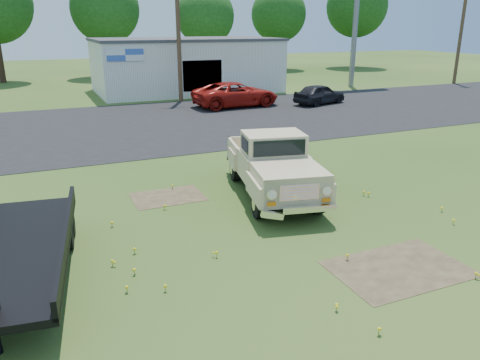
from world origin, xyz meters
name	(u,v)px	position (x,y,z in m)	size (l,w,h in m)	color
ground	(276,229)	(0.00, 0.00, 0.00)	(140.00, 140.00, 0.00)	#294B18
asphalt_lot	(148,124)	(0.00, 15.00, 0.00)	(90.00, 14.00, 0.02)	black
dirt_patch_a	(399,269)	(1.50, -3.00, 0.00)	(3.00, 2.00, 0.01)	#463625
dirt_patch_b	(168,197)	(-2.00, 3.50, 0.00)	(2.20, 1.60, 0.01)	#463625
commercial_building	(186,65)	(6.00, 26.99, 2.10)	(14.20, 8.20, 4.15)	beige
utility_pole_mid	(178,33)	(4.00, 22.00, 4.60)	(1.60, 0.30, 9.00)	#4E3524
utility_pole_east	(461,31)	(30.00, 22.00, 4.60)	(1.60, 0.30, 9.00)	#4E3524
treeline_d	(105,9)	(2.00, 40.50, 6.62)	(6.72, 6.72, 10.00)	#332017
treeline_e	(205,16)	(12.00, 39.00, 5.98)	(6.08, 6.08, 9.04)	#332017
treeline_f	(279,14)	(22.00, 41.50, 6.30)	(6.40, 6.40, 9.52)	#332017
treeline_g	(357,6)	(32.00, 40.00, 7.25)	(7.36, 7.36, 10.95)	#332017
vintage_pickup_truck	(273,164)	(1.10, 2.36, 1.01)	(2.17, 5.59, 2.03)	#CBB688
flatbed_trailer	(15,245)	(-6.20, -0.22, 0.85)	(2.08, 6.25, 1.70)	black
red_pickup	(236,95)	(6.67, 18.36, 0.79)	(2.62, 5.69, 1.58)	#9A140E
dark_sedan	(320,94)	(12.26, 17.01, 0.67)	(1.59, 3.94, 1.34)	black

